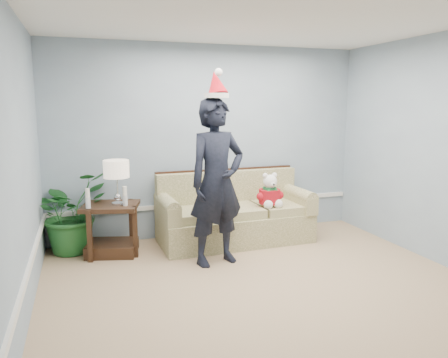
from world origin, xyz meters
TOP-DOWN VIEW (x-y plane):
  - room_shell at (0.00, 0.00)m, footprint 4.54×5.04m
  - wainscot_trim at (-1.18, 1.18)m, footprint 4.49×4.99m
  - sofa at (0.22, 2.07)m, footprint 2.08×0.94m
  - side_table at (-1.43, 2.02)m, footprint 0.79×0.72m
  - table_lamp at (-1.34, 1.96)m, footprint 0.31×0.31m
  - candle_pair at (-1.48, 1.88)m, footprint 0.50×0.06m
  - houseplant at (-1.91, 2.28)m, footprint 1.25×1.24m
  - man at (-0.25, 1.31)m, footprint 0.81×0.63m
  - santa_hat at (-0.25, 1.33)m, footprint 0.36×0.38m
  - teddy_bear at (0.65, 1.82)m, footprint 0.30×0.33m

SIDE VIEW (x-z plane):
  - side_table at x=-1.43m, z-range -0.07..0.58m
  - sofa at x=0.22m, z-range -0.14..0.83m
  - wainscot_trim at x=-1.18m, z-range 0.42..0.48m
  - houseplant at x=-1.91m, z-range 0.00..1.05m
  - teddy_bear at x=0.65m, z-range 0.44..0.91m
  - candle_pair at x=-1.48m, z-range 0.64..0.88m
  - man at x=-0.25m, z-range 0.00..1.96m
  - table_lamp at x=-1.34m, z-range 0.79..1.35m
  - room_shell at x=0.00m, z-range -0.02..2.72m
  - santa_hat at x=-0.25m, z-range 1.92..2.26m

